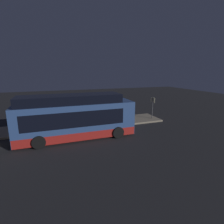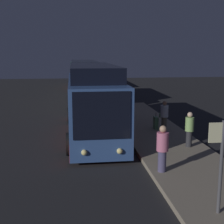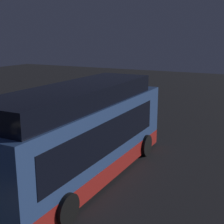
# 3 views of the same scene
# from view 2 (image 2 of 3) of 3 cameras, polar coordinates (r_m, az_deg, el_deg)

# --- Properties ---
(ground) EXTENTS (80.00, 80.00, 0.00)m
(ground) POSITION_cam_2_polar(r_m,az_deg,el_deg) (17.29, -3.08, -4.37)
(ground) COLOR #232326
(platform) EXTENTS (20.00, 3.45, 0.19)m
(platform) POSITION_cam_2_polar(r_m,az_deg,el_deg) (17.81, 7.66, -3.69)
(platform) COLOR gray
(platform) RESTS_ON ground
(bus_lead) EXTENTS (10.20, 2.89, 3.87)m
(bus_lead) POSITION_cam_2_polar(r_m,az_deg,el_deg) (17.25, -3.51, 1.61)
(bus_lead) COLOR #33518C
(bus_lead) RESTS_ON ground
(bus_second) EXTENTS (10.58, 2.71, 3.80)m
(bus_second) POSITION_cam_2_polar(r_m,az_deg,el_deg) (29.09, -5.13, 5.16)
(bus_second) COLOR beige
(bus_second) RESTS_ON ground
(bus_third) EXTENTS (10.58, 2.83, 3.21)m
(bus_third) POSITION_cam_2_polar(r_m,az_deg,el_deg) (41.73, -5.84, 6.70)
(bus_third) COLOR #2D704C
(bus_third) RESTS_ON ground
(passenger_boarding) EXTENTS (0.65, 0.49, 1.67)m
(passenger_boarding) POSITION_cam_2_polar(r_m,az_deg,el_deg) (17.82, 9.53, -0.50)
(passenger_boarding) COLOR #6B604C
(passenger_boarding) RESTS_ON platform
(passenger_waiting) EXTENTS (0.53, 0.53, 1.65)m
(passenger_waiting) POSITION_cam_2_polar(r_m,az_deg,el_deg) (14.91, 13.97, -2.90)
(passenger_waiting) COLOR #2D2D33
(passenger_waiting) RESTS_ON platform
(passenger_with_bags) EXTENTS (0.45, 0.45, 1.74)m
(passenger_with_bags) POSITION_cam_2_polar(r_m,az_deg,el_deg) (11.61, 9.22, -6.37)
(passenger_with_bags) COLOR #4C476B
(passenger_with_bags) RESTS_ON platform
(suitcase) EXTENTS (0.48, 0.20, 0.94)m
(suitcase) POSITION_cam_2_polar(r_m,az_deg,el_deg) (18.19, 7.99, -1.95)
(suitcase) COLOR #598C59
(suitcase) RESTS_ON platform
(sign_post) EXTENTS (0.10, 0.80, 2.60)m
(sign_post) POSITION_cam_2_polar(r_m,az_deg,el_deg) (8.82, 19.46, -7.25)
(sign_post) COLOR #4C4C51
(sign_post) RESTS_ON platform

